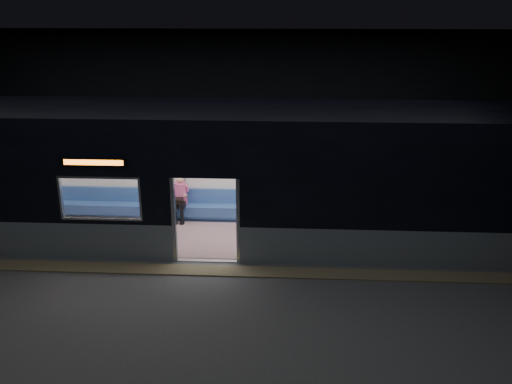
{
  "coord_description": "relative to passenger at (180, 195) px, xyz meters",
  "views": [
    {
      "loc": [
        1.8,
        -10.32,
        5.66
      ],
      "look_at": [
        1.07,
        2.3,
        1.31
      ],
      "focal_mm": 38.0,
      "sensor_mm": 36.0,
      "label": 1
    }
  ],
  "objects": [
    {
      "name": "station_floor",
      "position": [
        1.09,
        -3.55,
        -0.76
      ],
      "size": [
        24.0,
        14.0,
        0.01
      ],
      "primitive_type": "cube",
      "color": "#47494C",
      "rests_on": "ground"
    },
    {
      "name": "metro_car",
      "position": [
        1.09,
        -1.0,
        1.09
      ],
      "size": [
        18.0,
        3.04,
        3.35
      ],
      "color": "gray",
      "rests_on": "station_floor"
    },
    {
      "name": "passenger",
      "position": [
        0.0,
        0.0,
        0.0
      ],
      "size": [
        0.36,
        0.62,
        1.28
      ],
      "rotation": [
        0.0,
        0.0,
        -0.05
      ],
      "color": "black",
      "rests_on": "metro_car"
    },
    {
      "name": "tactile_strip",
      "position": [
        1.09,
        -3.0,
        -0.74
      ],
      "size": [
        22.8,
        0.5,
        0.03
      ],
      "primitive_type": "cube",
      "color": "#8C7F59",
      "rests_on": "station_floor"
    },
    {
      "name": "handbag",
      "position": [
        -0.01,
        -0.2,
        -0.1
      ],
      "size": [
        0.29,
        0.26,
        0.13
      ],
      "primitive_type": "cube",
      "rotation": [
        0.0,
        0.0,
        0.2
      ],
      "color": "black",
      "rests_on": "passenger"
    },
    {
      "name": "transit_map",
      "position": [
        4.78,
        0.31,
        0.71
      ],
      "size": [
        0.98,
        0.03,
        0.64
      ],
      "primitive_type": "cube",
      "color": "white",
      "rests_on": "metro_car"
    },
    {
      "name": "station_envelope",
      "position": [
        1.09,
        -3.55,
        2.9
      ],
      "size": [
        24.0,
        14.0,
        5.0
      ],
      "color": "black",
      "rests_on": "station_floor"
    }
  ]
}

